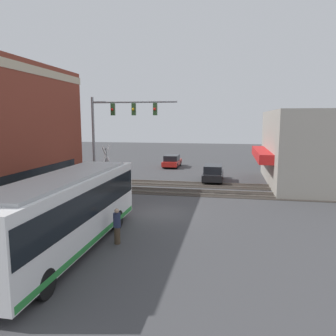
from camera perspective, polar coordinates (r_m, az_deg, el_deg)
name	(u,v)px	position (r m, az deg, el deg)	size (l,w,h in m)	color
ground_plane	(161,213)	(20.42, -1.23, -7.86)	(120.00, 120.00, 0.00)	#424244
shop_building	(316,148)	(31.73, 24.34, 3.20)	(12.96, 9.33, 6.50)	gray
city_bus	(66,210)	(14.88, -17.39, -7.02)	(10.94, 2.59, 3.39)	white
traffic_signal_gantry	(117,123)	(25.59, -8.95, 7.74)	(0.42, 6.72, 7.44)	gray
crossing_signal	(106,165)	(25.38, -10.71, 0.52)	(1.41, 1.18, 3.81)	gray
rail_track_near	(177,192)	(26.13, 1.51, -4.17)	(2.60, 60.00, 0.15)	#332D28
rail_track_far	(182,184)	(29.22, 2.52, -2.82)	(2.60, 60.00, 0.15)	#332D28
parked_car_black	(213,174)	(30.89, 7.86, -1.00)	(4.34, 1.82, 1.54)	black
parked_car_red	(172,161)	(39.75, 0.70, 1.14)	(4.23, 1.82, 1.47)	#B21E19
pedestrian_near_bus	(117,226)	(15.54, -8.87, -9.94)	(0.34, 0.34, 1.69)	#473828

